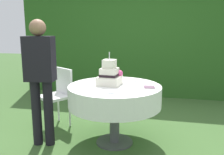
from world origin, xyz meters
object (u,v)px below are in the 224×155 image
at_px(cake_table, 115,96).
at_px(serving_plate_left, 111,78).
at_px(serving_plate_far, 111,92).
at_px(napkin_stack, 149,87).
at_px(wedding_cake, 110,75).
at_px(serving_plate_near, 139,81).
at_px(standing_person, 40,74).
at_px(garden_chair, 59,91).

xyz_separation_m(cake_table, serving_plate_left, (-0.14, 0.41, 0.14)).
bearing_deg(cake_table, serving_plate_left, 108.81).
relative_size(serving_plate_far, napkin_stack, 1.10).
distance_m(cake_table, wedding_cake, 0.27).
distance_m(cake_table, napkin_stack, 0.46).
distance_m(serving_plate_left, napkin_stack, 0.71).
bearing_deg(serving_plate_near, standing_person, -154.57).
height_order(serving_plate_far, standing_person, standing_person).
relative_size(cake_table, standing_person, 0.74).
xyz_separation_m(serving_plate_far, serving_plate_left, (-0.17, 0.74, 0.00)).
relative_size(serving_plate_near, serving_plate_left, 0.93).
bearing_deg(serving_plate_far, napkin_stack, 39.00).
bearing_deg(serving_plate_left, standing_person, -138.91).
bearing_deg(garden_chair, serving_plate_left, 0.02).
distance_m(cake_table, standing_person, 0.97).
distance_m(napkin_stack, standing_person, 1.36).
distance_m(serving_plate_left, standing_person, 1.01).
bearing_deg(serving_plate_far, standing_person, 174.89).
bearing_deg(napkin_stack, standing_person, -169.61).
bearing_deg(serving_plate_left, serving_plate_far, -76.86).
bearing_deg(cake_table, garden_chair, 157.17).
bearing_deg(garden_chair, serving_plate_near, -4.78).
height_order(serving_plate_near, serving_plate_far, same).
bearing_deg(serving_plate_left, cake_table, -71.19).
relative_size(wedding_cake, serving_plate_near, 3.75).
xyz_separation_m(cake_table, wedding_cake, (-0.07, 0.03, 0.26)).
bearing_deg(napkin_stack, serving_plate_left, 144.37).
height_order(cake_table, wedding_cake, wedding_cake).
bearing_deg(napkin_stack, cake_table, 179.41).
relative_size(cake_table, garden_chair, 1.33).
height_order(serving_plate_near, serving_plate_left, same).
bearing_deg(cake_table, serving_plate_near, 48.39).
xyz_separation_m(serving_plate_far, garden_chair, (-1.00, 0.74, -0.24)).
bearing_deg(serving_plate_near, serving_plate_left, 165.74).
xyz_separation_m(serving_plate_left, standing_person, (-0.75, -0.66, 0.15)).
height_order(serving_plate_left, standing_person, standing_person).
bearing_deg(garden_chair, cake_table, -22.83).
bearing_deg(standing_person, serving_plate_far, -5.11).
distance_m(cake_table, serving_plate_left, 0.45).
bearing_deg(serving_plate_left, napkin_stack, -35.63).
bearing_deg(serving_plate_far, serving_plate_near, 69.57).
bearing_deg(serving_plate_near, garden_chair, 175.22).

